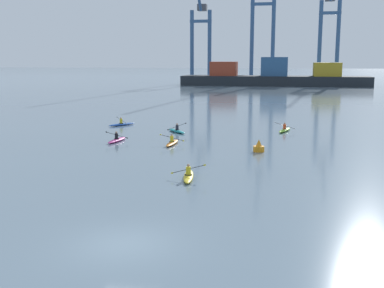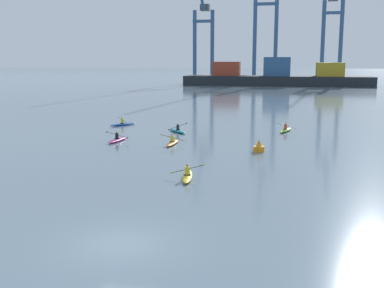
{
  "view_description": "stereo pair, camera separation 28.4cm",
  "coord_description": "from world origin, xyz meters",
  "px_view_note": "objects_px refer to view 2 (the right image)",
  "views": [
    {
      "loc": [
        6.2,
        -17.28,
        7.33
      ],
      "look_at": [
        -1.16,
        19.84,
        0.6
      ],
      "focal_mm": 44.5,
      "sensor_mm": 36.0,
      "label": 1
    },
    {
      "loc": [
        6.47,
        -17.22,
        7.33
      ],
      "look_at": [
        -1.16,
        19.84,
        0.6
      ],
      "focal_mm": 44.5,
      "sensor_mm": 36.0,
      "label": 2
    }
  ],
  "objects_px": {
    "gantry_crane_west": "(203,30)",
    "channel_buoy": "(259,147)",
    "kayak_orange": "(172,143)",
    "kayak_blue": "(123,124)",
    "kayak_teal": "(177,131)",
    "kayak_magenta": "(117,140)",
    "gantry_crane_west_mid": "(266,20)",
    "container_barge": "(277,77)",
    "kayak_yellow": "(187,176)",
    "gantry_crane_east_mid": "(333,27)",
    "kayak_lime": "(286,130)"
  },
  "relations": [
    {
      "from": "channel_buoy",
      "to": "kayak_teal",
      "type": "relative_size",
      "value": 0.33
    },
    {
      "from": "kayak_yellow",
      "to": "kayak_lime",
      "type": "xyz_separation_m",
      "value": [
        5.8,
        21.31,
        0.0
      ]
    },
    {
      "from": "kayak_teal",
      "to": "kayak_magenta",
      "type": "bearing_deg",
      "value": -122.05
    },
    {
      "from": "gantry_crane_west",
      "to": "kayak_lime",
      "type": "xyz_separation_m",
      "value": [
        26.99,
        -100.1,
        -16.12
      ]
    },
    {
      "from": "kayak_teal",
      "to": "kayak_orange",
      "type": "bearing_deg",
      "value": -80.24
    },
    {
      "from": "container_barge",
      "to": "kayak_yellow",
      "type": "bearing_deg",
      "value": -91.14
    },
    {
      "from": "container_barge",
      "to": "channel_buoy",
      "type": "distance_m",
      "value": 100.34
    },
    {
      "from": "kayak_blue",
      "to": "gantry_crane_west_mid",
      "type": "bearing_deg",
      "value": 84.22
    },
    {
      "from": "gantry_crane_east_mid",
      "to": "kayak_orange",
      "type": "xyz_separation_m",
      "value": [
        -21.76,
        -112.49,
        -16.71
      ]
    },
    {
      "from": "gantry_crane_east_mid",
      "to": "kayak_lime",
      "type": "distance_m",
      "value": 104.78
    },
    {
      "from": "container_barge",
      "to": "gantry_crane_east_mid",
      "type": "relative_size",
      "value": 1.52
    },
    {
      "from": "gantry_crane_west",
      "to": "channel_buoy",
      "type": "xyz_separation_m",
      "value": [
        24.99,
        -111.67,
        -15.94
      ]
    },
    {
      "from": "gantry_crane_west_mid",
      "to": "gantry_crane_east_mid",
      "type": "distance_m",
      "value": 20.11
    },
    {
      "from": "kayak_magenta",
      "to": "kayak_orange",
      "type": "relative_size",
      "value": 1.01
    },
    {
      "from": "gantry_crane_east_mid",
      "to": "kayak_yellow",
      "type": "distance_m",
      "value": 126.43
    },
    {
      "from": "kayak_magenta",
      "to": "kayak_blue",
      "type": "bearing_deg",
      "value": 107.17
    },
    {
      "from": "kayak_magenta",
      "to": "kayak_lime",
      "type": "relative_size",
      "value": 1.0
    },
    {
      "from": "channel_buoy",
      "to": "kayak_orange",
      "type": "xyz_separation_m",
      "value": [
        -7.64,
        1.8,
        -0.19
      ]
    },
    {
      "from": "gantry_crane_east_mid",
      "to": "kayak_magenta",
      "type": "distance_m",
      "value": 116.41
    },
    {
      "from": "channel_buoy",
      "to": "kayak_lime",
      "type": "height_order",
      "value": "channel_buoy"
    },
    {
      "from": "kayak_yellow",
      "to": "kayak_orange",
      "type": "height_order",
      "value": "same"
    },
    {
      "from": "kayak_blue",
      "to": "kayak_orange",
      "type": "bearing_deg",
      "value": -51.86
    },
    {
      "from": "container_barge",
      "to": "gantry_crane_west",
      "type": "distance_m",
      "value": 29.43
    },
    {
      "from": "kayak_yellow",
      "to": "kayak_lime",
      "type": "bearing_deg",
      "value": 74.78
    },
    {
      "from": "kayak_teal",
      "to": "kayak_orange",
      "type": "xyz_separation_m",
      "value": [
        1.2,
        -6.99,
        0.0
      ]
    },
    {
      "from": "container_barge",
      "to": "kayak_yellow",
      "type": "relative_size",
      "value": 15.2
    },
    {
      "from": "kayak_magenta",
      "to": "kayak_yellow",
      "type": "relative_size",
      "value": 1.0
    },
    {
      "from": "kayak_lime",
      "to": "gantry_crane_east_mid",
      "type": "bearing_deg",
      "value": 83.27
    },
    {
      "from": "gantry_crane_east_mid",
      "to": "channel_buoy",
      "type": "distance_m",
      "value": 116.34
    },
    {
      "from": "kayak_lime",
      "to": "kayak_blue",
      "type": "bearing_deg",
      "value": 176.97
    },
    {
      "from": "gantry_crane_west_mid",
      "to": "gantry_crane_east_mid",
      "type": "bearing_deg",
      "value": 2.34
    },
    {
      "from": "kayak_teal",
      "to": "kayak_yellow",
      "type": "bearing_deg",
      "value": -74.79
    },
    {
      "from": "container_barge",
      "to": "kayak_yellow",
      "type": "distance_m",
      "value": 110.09
    },
    {
      "from": "gantry_crane_west",
      "to": "channel_buoy",
      "type": "height_order",
      "value": "gantry_crane_west"
    },
    {
      "from": "gantry_crane_east_mid",
      "to": "kayak_blue",
      "type": "height_order",
      "value": "gantry_crane_east_mid"
    },
    {
      "from": "kayak_orange",
      "to": "gantry_crane_west",
      "type": "bearing_deg",
      "value": 98.98
    },
    {
      "from": "kayak_teal",
      "to": "kayak_lime",
      "type": "xyz_separation_m",
      "value": [
        10.84,
        2.78,
        0.0
      ]
    },
    {
      "from": "kayak_lime",
      "to": "kayak_yellow",
      "type": "bearing_deg",
      "value": -105.22
    },
    {
      "from": "channel_buoy",
      "to": "kayak_magenta",
      "type": "relative_size",
      "value": 0.29
    },
    {
      "from": "kayak_teal",
      "to": "kayak_lime",
      "type": "bearing_deg",
      "value": 14.41
    },
    {
      "from": "container_barge",
      "to": "kayak_blue",
      "type": "relative_size",
      "value": 17.09
    },
    {
      "from": "gantry_crane_east_mid",
      "to": "kayak_lime",
      "type": "xyz_separation_m",
      "value": [
        -12.12,
        -102.72,
        -16.71
      ]
    },
    {
      "from": "container_barge",
      "to": "kayak_lime",
      "type": "bearing_deg",
      "value": -87.67
    },
    {
      "from": "gantry_crane_east_mid",
      "to": "gantry_crane_west_mid",
      "type": "bearing_deg",
      "value": -177.66
    },
    {
      "from": "container_barge",
      "to": "kayak_orange",
      "type": "height_order",
      "value": "container_barge"
    },
    {
      "from": "kayak_orange",
      "to": "kayak_blue",
      "type": "height_order",
      "value": "kayak_blue"
    },
    {
      "from": "kayak_blue",
      "to": "kayak_magenta",
      "type": "bearing_deg",
      "value": -72.83
    },
    {
      "from": "kayak_orange",
      "to": "kayak_yellow",
      "type": "bearing_deg",
      "value": -71.61
    },
    {
      "from": "kayak_magenta",
      "to": "kayak_lime",
      "type": "distance_m",
      "value": 17.55
    },
    {
      "from": "gantry_crane_west_mid",
      "to": "kayak_yellow",
      "type": "bearing_deg",
      "value": -89.05
    }
  ]
}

